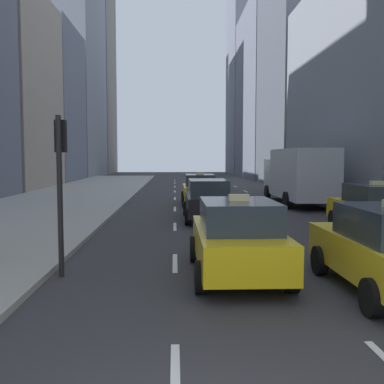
{
  "coord_description": "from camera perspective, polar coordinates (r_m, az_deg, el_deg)",
  "views": [
    {
      "loc": [
        -0.2,
        -3.22,
        2.67
      ],
      "look_at": [
        0.44,
        13.27,
        1.4
      ],
      "focal_mm": 42.0,
      "sensor_mm": 36.0,
      "label": 1
    }
  ],
  "objects": [
    {
      "name": "traffic_light_pole",
      "position": [
        10.43,
        -16.38,
        2.78
      ],
      "size": [
        0.24,
        0.42,
        3.6
      ],
      "color": "black",
      "rests_on": "ground"
    },
    {
      "name": "taxi_second",
      "position": [
        17.06,
        22.05,
        -1.96
      ],
      "size": [
        2.02,
        4.4,
        1.87
      ],
      "color": "yellow",
      "rests_on": "ground"
    },
    {
      "name": "sidewalk_left",
      "position": [
        31.09,
        -14.83,
        -0.55
      ],
      "size": [
        8.0,
        66.0,
        0.15
      ],
      "primitive_type": "cube",
      "color": "#9E9E99",
      "rests_on": "ground"
    },
    {
      "name": "sedan_black_near",
      "position": [
        19.16,
        1.99,
        -0.95
      ],
      "size": [
        2.02,
        4.81,
        1.74
      ],
      "color": "black",
      "rests_on": "ground"
    },
    {
      "name": "taxi_third",
      "position": [
        10.18,
        5.76,
        -5.77
      ],
      "size": [
        2.02,
        4.4,
        1.87
      ],
      "color": "yellow",
      "rests_on": "ground"
    },
    {
      "name": "lane_markings",
      "position": [
        26.51,
        3.87,
        -1.39
      ],
      "size": [
        5.72,
        56.0,
        0.01
      ],
      "color": "white",
      "rests_on": "ground"
    },
    {
      "name": "building_row_right",
      "position": [
        45.89,
        14.01,
        18.33
      ],
      "size": [
        6.0,
        80.06,
        36.05
      ],
      "color": "slate",
      "rests_on": "ground"
    },
    {
      "name": "taxi_fourth",
      "position": [
        25.45,
        0.96,
        0.35
      ],
      "size": [
        2.02,
        4.4,
        1.87
      ],
      "color": "yellow",
      "rests_on": "ground"
    },
    {
      "name": "box_truck",
      "position": [
        26.25,
        13.27,
        2.17
      ],
      "size": [
        2.58,
        8.4,
        3.15
      ],
      "color": "silver",
      "rests_on": "ground"
    },
    {
      "name": "building_row_left",
      "position": [
        48.6,
        -19.71,
        18.83
      ],
      "size": [
        6.0,
        84.04,
        36.43
      ],
      "color": "gray",
      "rests_on": "ground"
    }
  ]
}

